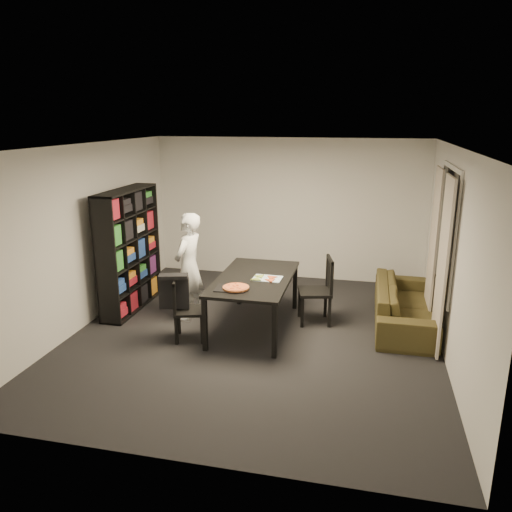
% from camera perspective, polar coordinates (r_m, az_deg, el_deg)
% --- Properties ---
extents(room, '(5.01, 5.51, 2.61)m').
position_cam_1_polar(room, '(6.66, -0.13, 1.22)').
color(room, black).
rests_on(room, ground).
extents(window_pane, '(0.02, 1.40, 1.60)m').
position_cam_1_polar(window_pane, '(7.11, 20.96, 2.76)').
color(window_pane, black).
rests_on(window_pane, room).
extents(window_frame, '(0.03, 1.52, 1.72)m').
position_cam_1_polar(window_frame, '(7.11, 20.92, 2.77)').
color(window_frame, white).
rests_on(window_frame, room).
extents(curtain_left, '(0.03, 0.70, 2.25)m').
position_cam_1_polar(curtain_left, '(6.68, 20.52, -1.08)').
color(curtain_left, beige).
rests_on(curtain_left, room).
extents(curtain_right, '(0.03, 0.70, 2.25)m').
position_cam_1_polar(curtain_right, '(7.68, 19.59, 1.11)').
color(curtain_right, beige).
rests_on(curtain_right, room).
extents(bookshelf, '(0.35, 1.50, 1.90)m').
position_cam_1_polar(bookshelf, '(8.03, -14.30, 0.66)').
color(bookshelf, black).
rests_on(bookshelf, room).
extents(dining_table, '(1.02, 1.84, 0.77)m').
position_cam_1_polar(dining_table, '(7.09, -0.18, -2.95)').
color(dining_table, black).
rests_on(dining_table, room).
extents(chair_left, '(0.50, 0.50, 0.87)m').
position_cam_1_polar(chair_left, '(6.86, -8.30, -5.60)').
color(chair_left, black).
rests_on(chair_left, room).
extents(chair_right, '(0.56, 0.56, 0.99)m').
position_cam_1_polar(chair_right, '(7.39, 7.49, -3.39)').
color(chair_right, black).
rests_on(chair_right, room).
extents(draped_jacket, '(0.41, 0.27, 0.48)m').
position_cam_1_polar(draped_jacket, '(6.79, -9.37, -3.86)').
color(draped_jacket, black).
rests_on(draped_jacket, chair_left).
extents(person, '(0.47, 0.64, 1.61)m').
position_cam_1_polar(person, '(7.49, -7.68, -1.19)').
color(person, white).
rests_on(person, room).
extents(baking_tray, '(0.42, 0.35, 0.01)m').
position_cam_1_polar(baking_tray, '(6.61, -2.91, -3.70)').
color(baking_tray, black).
rests_on(baking_tray, dining_table).
extents(pepperoni_pizza, '(0.35, 0.35, 0.03)m').
position_cam_1_polar(pepperoni_pizza, '(6.57, -2.31, -3.61)').
color(pepperoni_pizza, '#A55830').
rests_on(pepperoni_pizza, dining_table).
extents(kitchen_towel, '(0.41, 0.31, 0.01)m').
position_cam_1_polar(kitchen_towel, '(7.00, 1.30, -2.57)').
color(kitchen_towel, white).
rests_on(kitchen_towel, dining_table).
extents(pizza_slices, '(0.46, 0.42, 0.01)m').
position_cam_1_polar(pizza_slices, '(6.98, 0.97, -2.54)').
color(pizza_slices, gold).
rests_on(pizza_slices, dining_table).
extents(sofa, '(0.82, 2.09, 0.61)m').
position_cam_1_polar(sofa, '(7.65, 16.60, -5.34)').
color(sofa, '#393816').
rests_on(sofa, room).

